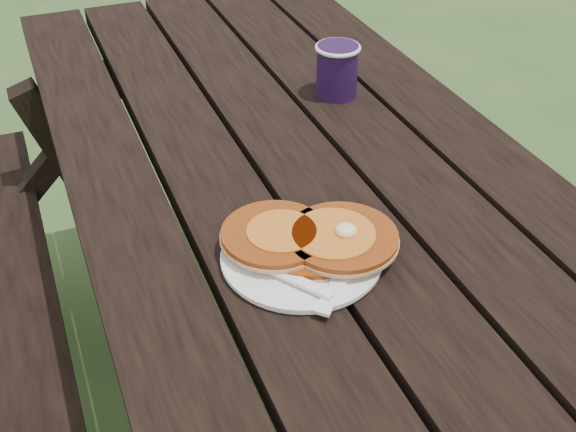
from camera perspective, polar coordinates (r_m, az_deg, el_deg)
name	(u,v)px	position (r m, az deg, el deg)	size (l,w,h in m)	color
picnic_table	(309,342)	(1.41, 1.63, -9.94)	(1.36, 1.80, 0.75)	black
plate	(301,257)	(0.99, 1.07, -3.28)	(0.22, 0.22, 0.01)	white
pancake_stack	(311,238)	(0.99, 1.79, -1.75)	(0.24, 0.19, 0.04)	#953D10
knife	(345,270)	(0.96, 4.54, -4.31)	(0.02, 0.18, 0.01)	white
fork	(296,280)	(0.94, 0.66, -5.09)	(0.03, 0.16, 0.01)	white
coffee_cup	(337,67)	(1.39, 3.90, 11.64)	(0.09, 0.09, 0.10)	#200D32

